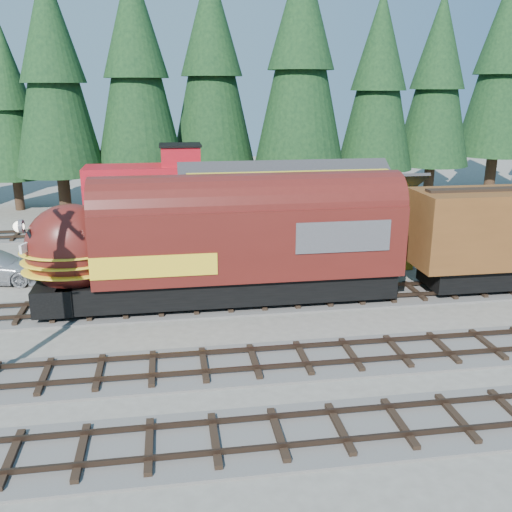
{
  "coord_description": "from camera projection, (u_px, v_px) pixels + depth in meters",
  "views": [
    {
      "loc": [
        -6.97,
        -20.21,
        9.57
      ],
      "look_at": [
        -3.21,
        4.0,
        2.24
      ],
      "focal_mm": 40.0,
      "sensor_mm": 36.0,
      "label": 1
    }
  ],
  "objects": [
    {
      "name": "track_spur",
      "position": [
        125.0,
        233.0,
        38.46
      ],
      "size": [
        32.0,
        3.2,
        0.33
      ],
      "color": "#4C4947",
      "rests_on": "ground"
    },
    {
      "name": "locomotive",
      "position": [
        210.0,
        250.0,
        25.16
      ],
      "size": [
        16.64,
        3.31,
        4.52
      ],
      "color": "black",
      "rests_on": "ground"
    },
    {
      "name": "caboose",
      "position": [
        167.0,
        193.0,
        38.13
      ],
      "size": [
        10.5,
        3.04,
        5.46
      ],
      "color": "black",
      "rests_on": "ground"
    },
    {
      "name": "pickup_truck_a",
      "position": [
        123.0,
        266.0,
        28.94
      ],
      "size": [
        6.28,
        4.37,
        1.59
      ],
      "primitive_type": "imported",
      "rotation": [
        0.0,
        0.0,
        1.9
      ],
      "color": "black",
      "rests_on": "ground"
    },
    {
      "name": "ground",
      "position": [
        350.0,
        334.0,
        22.91
      ],
      "size": [
        120.0,
        120.0,
        0.0
      ],
      "primitive_type": "plane",
      "color": "#6B665B",
      "rests_on": "ground"
    },
    {
      "name": "conifer_backdrop",
      "position": [
        305.0,
        75.0,
        44.22
      ],
      "size": [
        77.62,
        22.79,
        17.21
      ],
      "color": "black",
      "rests_on": "ground"
    },
    {
      "name": "depot",
      "position": [
        295.0,
        208.0,
        32.0
      ],
      "size": [
        12.8,
        7.0,
        5.3
      ],
      "color": "gold",
      "rests_on": "ground"
    }
  ]
}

